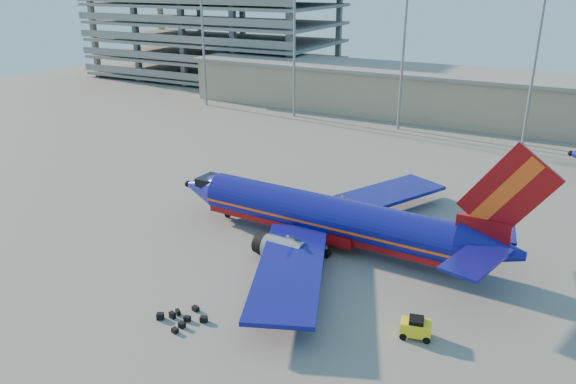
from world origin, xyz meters
The scene contains 7 objects.
ground centered at (0.00, 0.00, 0.00)m, with size 220.00×220.00×0.00m, color slate.
terminal_building centered at (10.00, 58.00, 4.32)m, with size 122.00×16.00×8.50m.
parking_garage centered at (-62.00, 74.05, 11.73)m, with size 62.00×32.00×21.40m.
light_mast_row centered at (5.00, 46.00, 17.55)m, with size 101.60×1.60×28.65m.
aircraft_main centered at (2.98, 0.45, 2.71)m, with size 37.50×36.05×12.69m.
baggage_tug centered at (14.44, -10.57, 0.82)m, with size 2.45×1.79×1.58m.
luggage_pile centered at (-1.89, -16.91, 0.22)m, with size 3.79×3.54×0.51m.
Camera 1 is at (22.43, -45.14, 24.64)m, focal length 35.00 mm.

